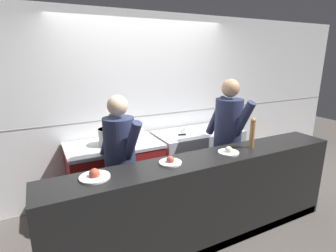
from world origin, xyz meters
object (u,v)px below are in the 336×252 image
object	(u,v)px
mixing_bowl_steel	(187,129)
plated_dish_main	(95,176)
plated_dish_appetiser	(170,162)
chef_sous	(227,138)
oven_range	(115,176)
pepper_mill	(252,132)
stock_pot	(109,136)
chef_head_cook	(120,161)
plated_dish_dessert	(228,152)
chefs_knife	(190,134)

from	to	relation	value
mixing_bowl_steel	plated_dish_main	size ratio (longest dim) A/B	0.89
plated_dish_appetiser	chef_sous	size ratio (longest dim) A/B	0.13
oven_range	plated_dish_main	size ratio (longest dim) A/B	4.51
pepper_mill	chef_sous	size ratio (longest dim) A/B	0.20
stock_pot	plated_dish_appetiser	bearing A→B (deg)	-72.11
oven_range	chef_sous	xyz separation A→B (m)	(1.36, -0.58, 0.50)
oven_range	plated_dish_main	xyz separation A→B (m)	(-0.44, -1.03, 0.56)
stock_pot	chef_head_cook	bearing A→B (deg)	-92.92
mixing_bowl_steel	plated_dish_dessert	distance (m)	1.15
oven_range	chef_head_cook	xyz separation A→B (m)	(-0.08, -0.57, 0.45)
plated_dish_main	chef_sous	bearing A→B (deg)	13.87
chef_head_cook	chef_sous	world-z (taller)	chef_sous
chefs_knife	plated_dish_dessert	size ratio (longest dim) A/B	1.78
oven_range	pepper_mill	size ratio (longest dim) A/B	3.41
stock_pot	chefs_knife	bearing A→B (deg)	-4.23
mixing_bowl_steel	chef_head_cook	xyz separation A→B (m)	(-1.21, -0.62, -0.06)
plated_dish_main	oven_range	bearing A→B (deg)	66.71
oven_range	plated_dish_dessert	world-z (taller)	plated_dish_dessert
plated_dish_appetiser	pepper_mill	bearing A→B (deg)	-0.84
oven_range	pepper_mill	bearing A→B (deg)	-39.10
plated_dish_main	chef_sous	world-z (taller)	chef_sous
plated_dish_appetiser	chef_head_cook	size ratio (longest dim) A/B	0.14
plated_dish_dessert	chef_sous	bearing A→B (deg)	51.40
stock_pot	plated_dish_main	size ratio (longest dim) A/B	1.04
stock_pot	mixing_bowl_steel	xyz separation A→B (m)	(1.18, 0.07, -0.07)
oven_range	chef_head_cook	bearing A→B (deg)	-98.16
mixing_bowl_steel	pepper_mill	distance (m)	1.15
stock_pot	plated_dish_dessert	distance (m)	1.48
plated_dish_dessert	stock_pot	bearing A→B (deg)	133.55
stock_pot	chefs_knife	size ratio (longest dim) A/B	0.69
chefs_knife	stock_pot	bearing A→B (deg)	175.77
plated_dish_appetiser	stock_pot	bearing A→B (deg)	107.89
pepper_mill	chef_head_cook	world-z (taller)	chef_head_cook
chefs_knife	chef_sous	bearing A→B (deg)	-59.49
chef_head_cook	pepper_mill	bearing A→B (deg)	-39.29
stock_pot	chefs_knife	xyz separation A→B (m)	(1.13, -0.08, -0.11)
oven_range	chefs_knife	bearing A→B (deg)	-5.44
oven_range	plated_dish_appetiser	size ratio (longest dim) A/B	5.34
stock_pot	mixing_bowl_steel	world-z (taller)	stock_pot
mixing_bowl_steel	plated_dish_appetiser	world-z (taller)	plated_dish_appetiser
plated_dish_main	chef_sous	distance (m)	1.86
plated_dish_main	plated_dish_appetiser	distance (m)	0.72
plated_dish_main	mixing_bowl_steel	bearing A→B (deg)	34.52
stock_pot	plated_dish_dessert	size ratio (longest dim) A/B	1.22
plated_dish_dessert	oven_range	bearing A→B (deg)	131.50
plated_dish_main	chef_sous	xyz separation A→B (m)	(1.81, 0.45, -0.05)
plated_dish_main	plated_dish_dessert	world-z (taller)	plated_dish_main
plated_dish_main	plated_dish_appetiser	size ratio (longest dim) A/B	1.18
pepper_mill	plated_dish_main	bearing A→B (deg)	178.95
oven_range	mixing_bowl_steel	xyz separation A→B (m)	(1.12, 0.05, 0.50)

